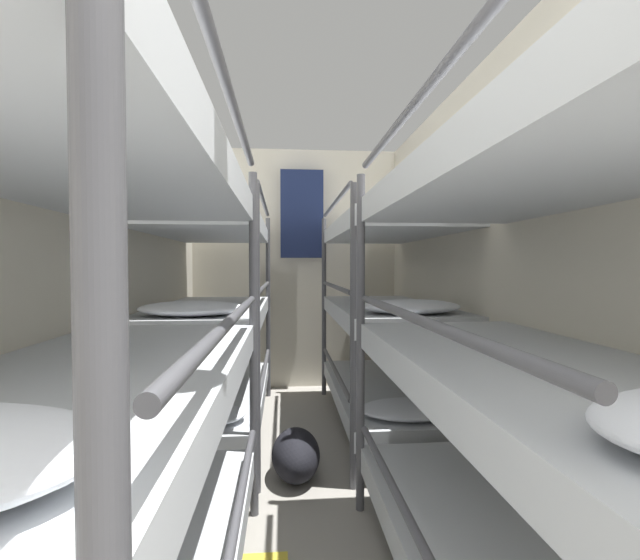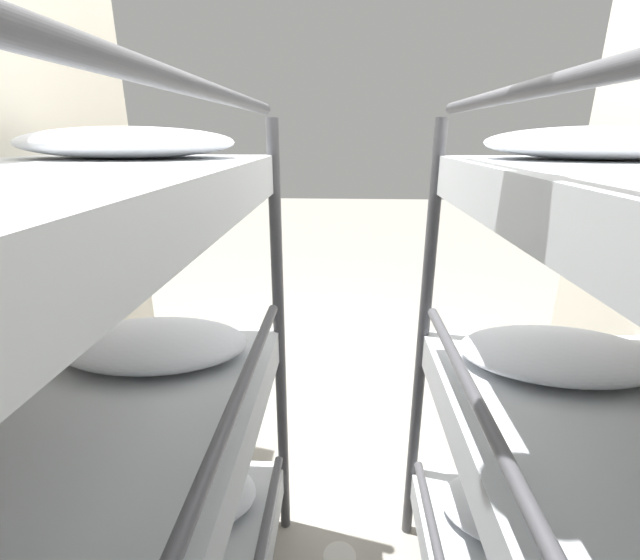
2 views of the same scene
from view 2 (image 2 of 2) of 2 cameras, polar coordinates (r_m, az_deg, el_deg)
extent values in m
plane|color=gray|center=(2.69, 3.39, -20.78)|extent=(20.00, 20.00, 0.00)
cylinder|color=#4C4C51|center=(1.75, 13.33, -10.16)|extent=(0.04, 0.04, 1.77)
ellipsoid|color=white|center=(1.99, 25.95, -25.70)|extent=(0.64, 0.40, 0.09)
ellipsoid|color=white|center=(1.62, 29.28, -8.53)|extent=(0.64, 0.40, 0.09)
cylinder|color=#4C4C51|center=(0.89, 25.53, -24.56)|extent=(0.03, 1.59, 0.03)
ellipsoid|color=white|center=(1.47, 33.48, 15.01)|extent=(0.64, 0.40, 0.09)
cylinder|color=#4C4C51|center=(0.67, 34.00, 22.08)|extent=(0.03, 1.59, 0.03)
cylinder|color=#4C4C51|center=(1.74, -5.36, -9.91)|extent=(0.04, 0.04, 1.77)
ellipsoid|color=white|center=(1.96, -18.76, -25.32)|extent=(0.64, 0.40, 0.09)
cube|color=silver|center=(1.17, -35.78, -27.67)|extent=(0.80, 1.87, 0.13)
ellipsoid|color=white|center=(1.59, -21.25, -7.86)|extent=(0.64, 0.40, 0.09)
cylinder|color=#4C4C51|center=(0.86, -15.39, -24.61)|extent=(0.03, 1.59, 0.03)
ellipsoid|color=white|center=(1.44, -24.46, 16.37)|extent=(0.64, 0.40, 0.09)
cylinder|color=#4C4C51|center=(0.64, -20.94, 24.22)|extent=(0.03, 1.59, 0.03)
camera|label=1|loc=(1.94, 7.79, 5.98)|focal=24.00mm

